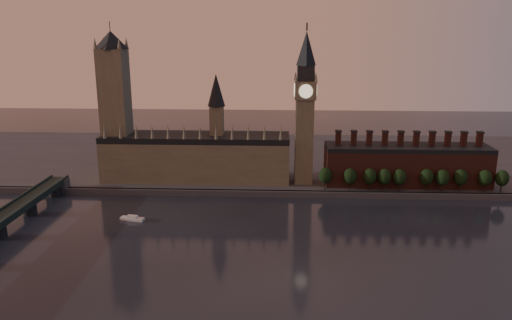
# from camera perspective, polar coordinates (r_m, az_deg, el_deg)

# --- Properties ---
(ground) EXTENTS (900.00, 900.00, 0.00)m
(ground) POSITION_cam_1_polar(r_m,az_deg,el_deg) (246.81, 4.22, -11.07)
(ground) COLOR black
(ground) RESTS_ON ground
(north_bank) EXTENTS (900.00, 182.00, 4.00)m
(north_bank) POSITION_cam_1_polar(r_m,az_deg,el_deg) (413.77, 3.56, 0.03)
(north_bank) COLOR #444549
(north_bank) RESTS_ON ground
(palace_of_westminster) EXTENTS (130.00, 30.30, 74.00)m
(palace_of_westminster) POSITION_cam_1_polar(r_m,az_deg,el_deg) (352.21, -6.76, 0.60)
(palace_of_westminster) COLOR #766E54
(palace_of_westminster) RESTS_ON north_bank
(victoria_tower) EXTENTS (24.00, 24.00, 108.00)m
(victoria_tower) POSITION_cam_1_polar(r_m,az_deg,el_deg) (358.36, -15.80, 6.50)
(victoria_tower) COLOR #766E54
(victoria_tower) RESTS_ON north_bank
(big_ben) EXTENTS (15.00, 15.00, 107.00)m
(big_ben) POSITION_cam_1_polar(r_m,az_deg,el_deg) (336.27, 5.61, 6.08)
(big_ben) COLOR #766E54
(big_ben) RESTS_ON north_bank
(chimney_block) EXTENTS (110.00, 25.00, 37.00)m
(chimney_block) POSITION_cam_1_polar(r_m,az_deg,el_deg) (354.95, 16.81, -0.46)
(chimney_block) COLOR #572921
(chimney_block) RESTS_ON north_bank
(embankment_tree_0) EXTENTS (8.60, 8.60, 14.88)m
(embankment_tree_0) POSITION_cam_1_polar(r_m,az_deg,el_deg) (332.26, 7.93, -1.77)
(embankment_tree_0) COLOR black
(embankment_tree_0) RESTS_ON north_bank
(embankment_tree_1) EXTENTS (8.60, 8.60, 14.88)m
(embankment_tree_1) POSITION_cam_1_polar(r_m,az_deg,el_deg) (333.00, 10.69, -1.85)
(embankment_tree_1) COLOR black
(embankment_tree_1) RESTS_ON north_bank
(embankment_tree_2) EXTENTS (8.60, 8.60, 14.88)m
(embankment_tree_2) POSITION_cam_1_polar(r_m,az_deg,el_deg) (335.67, 12.88, -1.83)
(embankment_tree_2) COLOR black
(embankment_tree_2) RESTS_ON north_bank
(embankment_tree_3) EXTENTS (8.60, 8.60, 14.88)m
(embankment_tree_3) POSITION_cam_1_polar(r_m,az_deg,el_deg) (336.99, 14.48, -1.87)
(embankment_tree_3) COLOR black
(embankment_tree_3) RESTS_ON north_bank
(embankment_tree_4) EXTENTS (8.60, 8.60, 14.88)m
(embankment_tree_4) POSITION_cam_1_polar(r_m,az_deg,el_deg) (338.83, 16.09, -1.89)
(embankment_tree_4) COLOR black
(embankment_tree_4) RESTS_ON north_bank
(embankment_tree_5) EXTENTS (8.60, 8.60, 14.88)m
(embankment_tree_5) POSITION_cam_1_polar(r_m,az_deg,el_deg) (344.49, 18.93, -1.85)
(embankment_tree_5) COLOR black
(embankment_tree_5) RESTS_ON north_bank
(embankment_tree_6) EXTENTS (8.60, 8.60, 14.88)m
(embankment_tree_6) POSITION_cam_1_polar(r_m,az_deg,el_deg) (346.42, 20.54, -1.90)
(embankment_tree_6) COLOR black
(embankment_tree_6) RESTS_ON north_bank
(embankment_tree_7) EXTENTS (8.60, 8.60, 14.88)m
(embankment_tree_7) POSITION_cam_1_polar(r_m,az_deg,el_deg) (351.73, 22.35, -1.83)
(embankment_tree_7) COLOR black
(embankment_tree_7) RESTS_ON north_bank
(embankment_tree_8) EXTENTS (8.60, 8.60, 14.88)m
(embankment_tree_8) POSITION_cam_1_polar(r_m,az_deg,el_deg) (356.46, 24.70, -1.87)
(embankment_tree_8) COLOR black
(embankment_tree_8) RESTS_ON north_bank
(embankment_tree_9) EXTENTS (8.60, 8.60, 14.88)m
(embankment_tree_9) POSITION_cam_1_polar(r_m,az_deg,el_deg) (360.52, 26.31, -1.88)
(embankment_tree_9) COLOR black
(embankment_tree_9) RESTS_ON north_bank
(river_boat) EXTENTS (14.57, 6.75, 2.81)m
(river_boat) POSITION_cam_1_polar(r_m,az_deg,el_deg) (299.13, -13.95, -6.49)
(river_boat) COLOR silver
(river_boat) RESTS_ON ground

